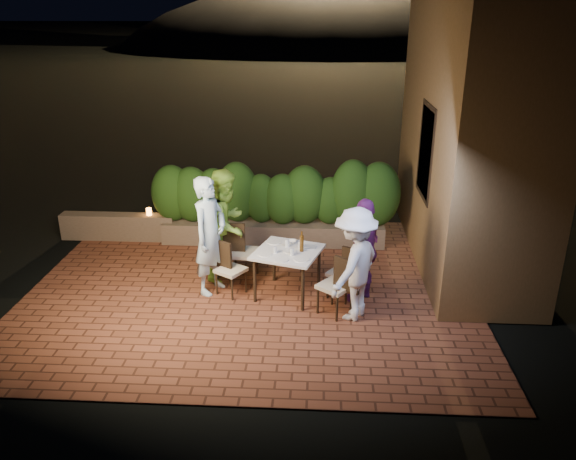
# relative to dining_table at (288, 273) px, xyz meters

# --- Properties ---
(ground) EXTENTS (400.00, 400.00, 0.00)m
(ground) POSITION_rel_dining_table_xyz_m (-0.60, -0.19, -0.40)
(ground) COLOR black
(ground) RESTS_ON ground
(terrace_floor) EXTENTS (7.00, 6.00, 0.15)m
(terrace_floor) POSITION_rel_dining_table_xyz_m (-0.60, 0.31, -0.45)
(terrace_floor) COLOR brown
(terrace_floor) RESTS_ON ground
(building_wall) EXTENTS (1.60, 5.00, 5.00)m
(building_wall) POSITION_rel_dining_table_xyz_m (3.00, 1.81, 2.12)
(building_wall) COLOR olive
(building_wall) RESTS_ON ground
(window_pane) EXTENTS (0.08, 1.00, 1.40)m
(window_pane) POSITION_rel_dining_table_xyz_m (2.22, 1.31, 1.62)
(window_pane) COLOR black
(window_pane) RESTS_ON building_wall
(window_frame) EXTENTS (0.06, 1.15, 1.55)m
(window_frame) POSITION_rel_dining_table_xyz_m (2.21, 1.31, 1.62)
(window_frame) COLOR black
(window_frame) RESTS_ON building_wall
(planter) EXTENTS (4.20, 0.55, 0.40)m
(planter) POSITION_rel_dining_table_xyz_m (-0.40, 2.11, -0.17)
(planter) COLOR brown
(planter) RESTS_ON ground
(hedge) EXTENTS (4.00, 0.70, 1.10)m
(hedge) POSITION_rel_dining_table_xyz_m (-0.40, 2.11, 0.57)
(hedge) COLOR #1E4111
(hedge) RESTS_ON planter
(parapet) EXTENTS (2.20, 0.30, 0.50)m
(parapet) POSITION_rel_dining_table_xyz_m (-3.40, 2.11, -0.12)
(parapet) COLOR brown
(parapet) RESTS_ON ground
(hill) EXTENTS (52.00, 40.00, 22.00)m
(hill) POSITION_rel_dining_table_xyz_m (1.40, 59.81, -4.38)
(hill) COLOR black
(hill) RESTS_ON ground
(dining_table) EXTENTS (1.17, 1.17, 0.75)m
(dining_table) POSITION_rel_dining_table_xyz_m (0.00, 0.00, 0.00)
(dining_table) COLOR white
(dining_table) RESTS_ON ground
(plate_nw) EXTENTS (0.20, 0.20, 0.01)m
(plate_nw) POSITION_rel_dining_table_xyz_m (-0.33, -0.16, 0.38)
(plate_nw) COLOR white
(plate_nw) RESTS_ON dining_table
(plate_sw) EXTENTS (0.22, 0.22, 0.01)m
(plate_sw) POSITION_rel_dining_table_xyz_m (-0.23, 0.31, 0.38)
(plate_sw) COLOR white
(plate_sw) RESTS_ON dining_table
(plate_ne) EXTENTS (0.23, 0.23, 0.01)m
(plate_ne) POSITION_rel_dining_table_xyz_m (0.22, -0.31, 0.38)
(plate_ne) COLOR white
(plate_ne) RESTS_ON dining_table
(plate_se) EXTENTS (0.25, 0.25, 0.01)m
(plate_se) POSITION_rel_dining_table_xyz_m (0.31, 0.16, 0.38)
(plate_se) COLOR white
(plate_se) RESTS_ON dining_table
(plate_centre) EXTENTS (0.20, 0.20, 0.01)m
(plate_centre) POSITION_rel_dining_table_xyz_m (0.03, -0.02, 0.38)
(plate_centre) COLOR white
(plate_centre) RESTS_ON dining_table
(plate_front) EXTENTS (0.21, 0.21, 0.01)m
(plate_front) POSITION_rel_dining_table_xyz_m (-0.07, -0.35, 0.38)
(plate_front) COLOR white
(plate_front) RESTS_ON dining_table
(glass_nw) EXTENTS (0.06, 0.06, 0.10)m
(glass_nw) POSITION_rel_dining_table_xyz_m (-0.18, -0.09, 0.43)
(glass_nw) COLOR silver
(glass_nw) RESTS_ON dining_table
(glass_sw) EXTENTS (0.07, 0.07, 0.12)m
(glass_sw) POSITION_rel_dining_table_xyz_m (-0.02, 0.16, 0.44)
(glass_sw) COLOR silver
(glass_sw) RESTS_ON dining_table
(glass_ne) EXTENTS (0.07, 0.07, 0.11)m
(glass_ne) POSITION_rel_dining_table_xyz_m (0.08, -0.16, 0.43)
(glass_ne) COLOR silver
(glass_ne) RESTS_ON dining_table
(glass_se) EXTENTS (0.07, 0.07, 0.11)m
(glass_se) POSITION_rel_dining_table_xyz_m (0.19, 0.10, 0.43)
(glass_se) COLOR silver
(glass_se) RESTS_ON dining_table
(beer_bottle) EXTENTS (0.06, 0.06, 0.32)m
(beer_bottle) POSITION_rel_dining_table_xyz_m (0.21, -0.01, 0.54)
(beer_bottle) COLOR #4C2E0C
(beer_bottle) RESTS_ON dining_table
(bowl) EXTENTS (0.16, 0.16, 0.04)m
(bowl) POSITION_rel_dining_table_xyz_m (0.04, 0.32, 0.39)
(bowl) COLOR white
(bowl) RESTS_ON dining_table
(chair_left_front) EXTENTS (0.54, 0.54, 0.85)m
(chair_left_front) POSITION_rel_dining_table_xyz_m (-0.88, -0.01, 0.05)
(chair_left_front) COLOR black
(chair_left_front) RESTS_ON ground
(chair_left_back) EXTENTS (0.46, 0.46, 0.97)m
(chair_left_back) POSITION_rel_dining_table_xyz_m (-0.74, 0.53, 0.11)
(chair_left_back) COLOR black
(chair_left_back) RESTS_ON ground
(chair_right_front) EXTENTS (0.60, 0.60, 0.92)m
(chair_right_front) POSITION_rel_dining_table_xyz_m (0.72, -0.52, 0.09)
(chair_right_front) COLOR black
(chair_right_front) RESTS_ON ground
(chair_right_back) EXTENTS (0.55, 0.55, 0.86)m
(chair_right_back) POSITION_rel_dining_table_xyz_m (0.85, -0.03, 0.05)
(chair_right_back) COLOR black
(chair_right_back) RESTS_ON ground
(diner_blue) EXTENTS (0.69, 0.81, 1.87)m
(diner_blue) POSITION_rel_dining_table_xyz_m (-1.20, 0.08, 0.56)
(diner_blue) COLOR silver
(diner_blue) RESTS_ON ground
(diner_green) EXTENTS (0.94, 1.07, 1.84)m
(diner_green) POSITION_rel_dining_table_xyz_m (-1.03, 0.63, 0.54)
(diner_green) COLOR #97D041
(diner_green) RESTS_ON ground
(diner_white) EXTENTS (1.08, 1.24, 1.67)m
(diner_white) POSITION_rel_dining_table_xyz_m (0.98, -0.61, 0.46)
(diner_white) COLOR silver
(diner_white) RESTS_ON ground
(diner_purple) EXTENTS (0.76, 1.03, 1.63)m
(diner_purple) POSITION_rel_dining_table_xyz_m (1.15, -0.06, 0.44)
(diner_purple) COLOR #642266
(diner_purple) RESTS_ON ground
(parapet_lamp) EXTENTS (0.10, 0.10, 0.14)m
(parapet_lamp) POSITION_rel_dining_table_xyz_m (-2.78, 2.11, 0.20)
(parapet_lamp) COLOR orange
(parapet_lamp) RESTS_ON parapet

